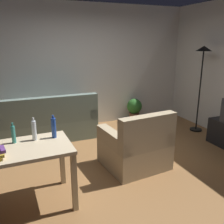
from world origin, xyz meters
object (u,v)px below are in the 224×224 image
at_px(potted_plant, 134,109).
at_px(bottle_tall, 13,134).
at_px(desk, 18,157).
at_px(torchiere_lamp, 202,66).
at_px(couch, 49,124).
at_px(bottle_blue, 54,128).
at_px(bottle_clear, 34,130).
at_px(armchair, 136,148).

height_order(potted_plant, bottle_tall, bottle_tall).
bearing_deg(desk, torchiere_lamp, 17.76).
xyz_separation_m(couch, torchiere_lamp, (3.07, -0.74, 1.11)).
bearing_deg(couch, bottle_blue, 84.43).
bearing_deg(bottle_clear, bottle_tall, -179.95).
relative_size(bottle_tall, bottle_clear, 0.88).
distance_m(couch, desk, 2.18).
xyz_separation_m(torchiere_lamp, armchair, (-1.99, -0.95, -1.09)).
distance_m(desk, bottle_tall, 0.28).
relative_size(potted_plant, bottle_tall, 2.31).
distance_m(armchair, bottle_tall, 1.82).
bearing_deg(desk, bottle_tall, 94.23).
relative_size(armchair, bottle_clear, 3.51).
bearing_deg(bottle_clear, torchiere_lamp, 18.14).
xyz_separation_m(couch, potted_plant, (2.07, 0.31, 0.02)).
distance_m(couch, armchair, 2.01).
height_order(desk, armchair, armchair).
distance_m(potted_plant, bottle_blue, 3.20).
bearing_deg(armchair, desk, 6.09).
distance_m(torchiere_lamp, armchair, 2.46).
xyz_separation_m(desk, armchair, (1.70, 0.36, -0.33)).
distance_m(bottle_tall, bottle_blue, 0.47).
xyz_separation_m(armchair, bottle_blue, (-1.26, -0.20, 0.57)).
bearing_deg(desk, couch, 71.11).
height_order(torchiere_lamp, desk, torchiere_lamp).
bearing_deg(potted_plant, desk, -138.73).
distance_m(bottle_tall, bottle_clear, 0.23).
relative_size(desk, bottle_blue, 4.22).
height_order(armchair, bottle_clear, bottle_clear).
xyz_separation_m(torchiere_lamp, bottle_clear, (-3.48, -1.14, -0.53)).
distance_m(torchiere_lamp, bottle_blue, 3.49).
relative_size(potted_plant, bottle_blue, 1.97).
distance_m(armchair, bottle_clear, 1.60).
bearing_deg(bottle_tall, potted_plant, 38.91).
xyz_separation_m(potted_plant, bottle_clear, (-2.48, -2.19, 0.55)).
height_order(potted_plant, armchair, armchair).
bearing_deg(torchiere_lamp, potted_plant, 133.43).
xyz_separation_m(desk, bottle_blue, (0.45, 0.17, 0.24)).
bearing_deg(bottle_tall, armchair, 6.23).
bearing_deg(bottle_blue, armchair, 8.94).
xyz_separation_m(potted_plant, bottle_blue, (-2.25, -2.20, 0.56)).
relative_size(couch, desk, 1.50).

